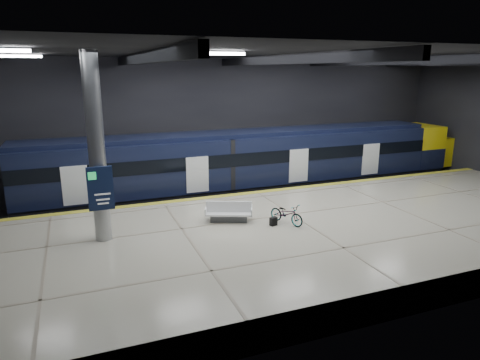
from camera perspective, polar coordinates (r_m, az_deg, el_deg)
ground at (r=20.42m, az=5.48°, el=-6.59°), size 30.00×30.00×0.00m
room_shell at (r=19.13m, az=5.89°, el=9.61°), size 30.10×16.10×8.05m
platform at (r=18.18m, az=9.08°, el=-7.57°), size 30.00×11.00×1.10m
safety_strip at (r=22.42m, az=2.41°, el=-1.61°), size 30.00×0.40×0.01m
rails at (r=25.15m, az=-0.12°, el=-2.24°), size 30.00×1.52×0.16m
train at (r=25.39m, az=3.91°, el=2.50°), size 29.40×2.84×3.79m
bench at (r=18.12m, az=-1.50°, el=-4.57°), size 2.14×1.51×0.87m
bicycle at (r=17.89m, az=6.24°, el=-4.48°), size 1.22×1.74×0.87m
pannier_bag at (r=17.72m, az=4.48°, el=-5.52°), size 0.34×0.25×0.35m
info_column at (r=16.21m, az=-18.55°, el=3.57°), size 0.90×0.78×6.90m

